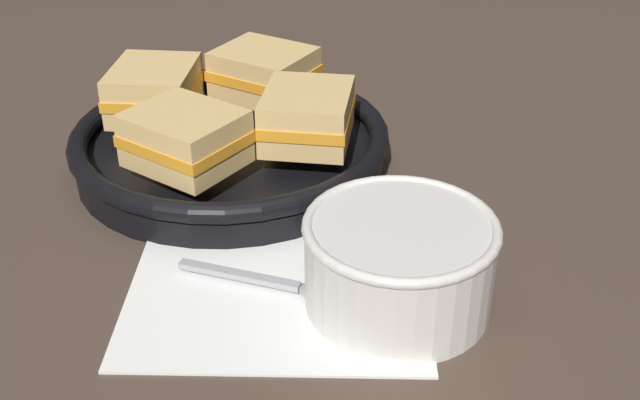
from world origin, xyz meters
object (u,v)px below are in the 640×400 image
Objects in this scene: soup_bowl at (399,258)px; sandwich_near_right at (264,73)px; sandwich_far_left at (154,90)px; spoon at (304,288)px; skillet at (231,146)px; sandwich_near_left at (307,116)px; sandwich_far_right at (185,138)px.

sandwich_near_right is at bearing 107.54° from soup_bowl.
sandwich_near_right and sandwich_far_left have the same top height.
sandwich_far_left is at bearing -160.43° from sandwich_near_right.
sandwich_far_left reaches higher than spoon.
skillet is at bearing -25.43° from sandwich_far_left.
sandwich_far_left is (-0.10, -0.04, 0.00)m from sandwich_near_right.
sandwich_far_left is at bearing 154.57° from sandwich_near_left.
skillet is 2.51× the size of sandwich_far_right.
sandwich_far_right is at bearing -115.43° from sandwich_near_right.
sandwich_far_right reaches higher than skillet.
sandwich_near_right is 0.15m from sandwich_far_right.
sandwich_near_right is (-0.09, 0.29, 0.03)m from soup_bowl.
sandwich_far_right is (-0.09, 0.13, 0.06)m from spoon.
sandwich_near_left reaches higher than skillet.
skillet is at bearing -115.43° from sandwich_near_right.
sandwich_near_left is 0.15m from sandwich_far_left.
sandwich_near_right is 1.16× the size of sandwich_far_left.
sandwich_far_right is at bearing 136.89° from soup_bowl.
sandwich_near_left and sandwich_far_left have the same top height.
soup_bowl is at bearing 11.56° from spoon.
sandwich_near_left is at bearing 106.38° from soup_bowl.
skillet is 0.09m from sandwich_far_left.
skillet is at bearing 154.57° from sandwich_near_left.
spoon is 0.47× the size of skillet.
sandwich_near_right is at bearing 64.57° from skillet.
sandwich_near_right is (0.03, 0.07, 0.04)m from skillet.
spoon is 1.37× the size of sandwich_far_left.
skillet reaches higher than spoon.
sandwich_near_left is at bearing 107.89° from spoon.
soup_bowl is 1.17× the size of sandwich_far_right.
soup_bowl is 0.19m from sandwich_near_left.
sandwich_near_right is 1.00× the size of sandwich_far_right.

